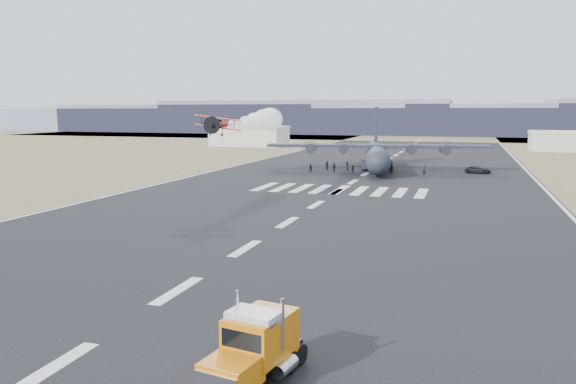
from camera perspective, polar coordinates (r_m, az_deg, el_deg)
The scene contains 23 objects.
ground at distance 38.46m, azimuth -11.15°, elevation -9.79°, with size 500.00×500.00×0.00m, color black.
scrub_far at distance 262.83m, azimuth 13.77°, elevation 5.46°, with size 500.00×80.00×0.00m, color brown.
runway_markings at distance 94.41m, azimuth 6.59°, elevation 1.03°, with size 60.00×260.00×0.01m, color silver, non-canonical shape.
ridge_seg_a at distance 361.34m, azimuth -18.62°, elevation 7.00°, with size 150.00×50.00×13.00m, color slate.
ridge_seg_b at distance 327.28m, azimuth -9.32°, elevation 7.41°, with size 150.00×50.00×15.00m, color slate.
ridge_seg_c at distance 303.50m, azimuth 1.79°, elevation 7.64°, with size 150.00×50.00×17.00m, color slate.
ridge_seg_d at distance 292.55m, azimuth 14.23°, elevation 6.98°, with size 150.00×50.00×13.00m, color slate.
ridge_seg_e at distance 295.77m, azimuth 26.98°, elevation 6.54°, with size 150.00×50.00×15.00m, color slate.
hangar_left at distance 190.42m, azimuth -3.94°, elevation 5.72°, with size 24.50×14.50×6.70m.
hangar_right at distance 184.33m, azimuth 26.48°, elevation 4.67°, with size 20.50×12.50×5.90m.
semi_truck at distance 25.53m, azimuth -3.36°, elevation -15.40°, with size 3.35×7.30×3.21m.
aerobatic_biplane at distance 72.15m, azimuth -7.11°, elevation 6.87°, with size 6.14×5.51×2.68m.
smoke_trail at distance 90.85m, azimuth -2.40°, elevation 7.29°, with size 3.86×23.63×3.86m.
transport_aircraft at distance 115.08m, azimuth 9.00°, elevation 3.90°, with size 43.71×35.82×12.64m.
support_vehicle at distance 112.64m, azimuth 18.74°, elevation 2.15°, with size 2.21×4.79×1.33m, color black.
crew_a at distance 111.37m, azimuth 8.69°, elevation 2.51°, with size 0.60×0.49×1.65m, color black.
crew_b at distance 112.47m, azimuth 3.97°, elevation 2.69°, with size 0.89×0.55×1.82m, color black.
crew_c at distance 107.35m, azimuth 6.62°, elevation 2.32°, with size 1.02×0.47×1.58m, color black.
crew_d at distance 108.54m, azimuth 4.69°, elevation 2.49°, with size 1.09×0.56×1.85m, color black.
crew_e at distance 113.11m, azimuth 6.03°, elevation 2.67°, with size 0.84×0.52×1.72m, color black.
crew_f at distance 106.95m, azimuth 10.46°, elevation 2.30°, with size 1.75×0.57×1.89m, color black.
crew_g at distance 106.07m, azimuth 13.69°, elevation 2.13°, with size 0.66×0.54×1.81m, color black.
crew_h at distance 107.98m, azimuth 2.32°, elevation 2.42°, with size 0.80×0.49×1.64m, color black.
Camera 1 is at (17.84, -31.96, 11.82)m, focal length 35.00 mm.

